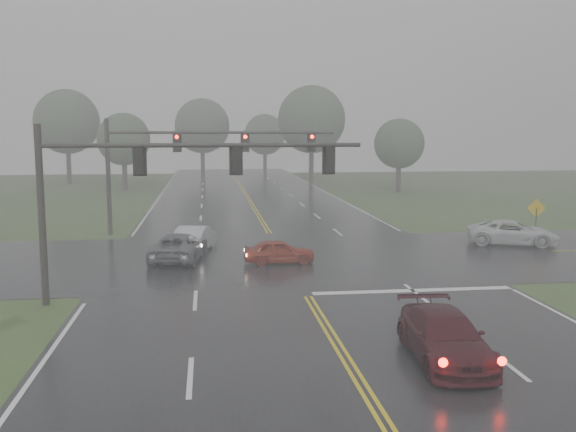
{
  "coord_description": "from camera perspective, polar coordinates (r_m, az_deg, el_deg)",
  "views": [
    {
      "loc": [
        -3.94,
        -10.88,
        6.68
      ],
      "look_at": [
        -0.56,
        16.0,
        3.05
      ],
      "focal_mm": 40.0,
      "sensor_mm": 36.0,
      "label": 1
    }
  ],
  "objects": [
    {
      "name": "main_road",
      "position": [
        31.84,
        0.1,
        -4.47
      ],
      "size": [
        18.0,
        160.0,
        0.02
      ],
      "primitive_type": "cube",
      "color": "black",
      "rests_on": "ground"
    },
    {
      "name": "cross_street",
      "position": [
        33.78,
        -0.33,
        -3.77
      ],
      "size": [
        120.0,
        14.0,
        0.02
      ],
      "primitive_type": "cube",
      "color": "black",
      "rests_on": "ground"
    },
    {
      "name": "stop_bar",
      "position": [
        27.48,
        11.02,
        -6.58
      ],
      "size": [
        8.5,
        0.5,
        0.01
      ],
      "primitive_type": "cube",
      "color": "white",
      "rests_on": "ground"
    },
    {
      "name": "sedan_maroon",
      "position": [
        19.72,
        13.68,
        -12.39
      ],
      "size": [
        2.27,
        4.99,
        1.42
      ],
      "primitive_type": "imported",
      "rotation": [
        0.0,
        0.0,
        -0.06
      ],
      "color": "#380A10",
      "rests_on": "ground"
    },
    {
      "name": "sedan_red",
      "position": [
        32.43,
        -0.79,
        -4.25
      ],
      "size": [
        3.58,
        1.46,
        1.22
      ],
      "primitive_type": "imported",
      "rotation": [
        0.0,
        0.0,
        1.58
      ],
      "color": "maroon",
      "rests_on": "ground"
    },
    {
      "name": "sedan_silver",
      "position": [
        35.97,
        -8.26,
        -3.15
      ],
      "size": [
        2.46,
        4.68,
        1.47
      ],
      "primitive_type": "imported",
      "rotation": [
        0.0,
        0.0,
        2.93
      ],
      "color": "#BABDC3",
      "rests_on": "ground"
    },
    {
      "name": "car_grey",
      "position": [
        33.66,
        -9.65,
        -3.92
      ],
      "size": [
        3.15,
        5.39,
        1.41
      ],
      "primitive_type": "imported",
      "rotation": [
        0.0,
        0.0,
        2.97
      ],
      "color": "#55585C",
      "rests_on": "ground"
    },
    {
      "name": "pickup_white",
      "position": [
        39.86,
        19.29,
        -2.44
      ],
      "size": [
        5.63,
        3.93,
        1.43
      ],
      "primitive_type": "imported",
      "rotation": [
        0.0,
        0.0,
        1.23
      ],
      "color": "silver",
      "rests_on": "ground"
    },
    {
      "name": "signal_gantry_near",
      "position": [
        25.21,
        -12.74,
        3.31
      ],
      "size": [
        12.43,
        0.3,
        6.92
      ],
      "color": "black",
      "rests_on": "ground"
    },
    {
      "name": "signal_gantry_far",
      "position": [
        41.86,
        -9.45,
        5.58
      ],
      "size": [
        14.69,
        0.38,
        7.41
      ],
      "color": "black",
      "rests_on": "ground"
    },
    {
      "name": "sign_diamond_east",
      "position": [
        40.72,
        21.2,
        0.22
      ],
      "size": [
        1.09,
        0.25,
        2.66
      ],
      "rotation": [
        0.0,
        0.0,
        -0.19
      ],
      "color": "black",
      "rests_on": "ground"
    },
    {
      "name": "tree_nw_a",
      "position": [
        74.25,
        -14.4,
        6.62
      ],
      "size": [
        5.87,
        5.87,
        8.62
      ],
      "color": "#342822",
      "rests_on": "ground"
    },
    {
      "name": "tree_ne_a",
      "position": [
        79.03,
        2.1,
        8.57
      ],
      "size": [
        8.25,
        8.25,
        12.11
      ],
      "color": "#342822",
      "rests_on": "ground"
    },
    {
      "name": "tree_n_mid",
      "position": [
        89.36,
        -7.64,
        7.93
      ],
      "size": [
        7.5,
        7.5,
        11.01
      ],
      "color": "#342822",
      "rests_on": "ground"
    },
    {
      "name": "tree_e_near",
      "position": [
        70.65,
        9.86,
        6.34
      ],
      "size": [
        5.42,
        5.42,
        7.95
      ],
      "color": "#342822",
      "rests_on": "ground"
    },
    {
      "name": "tree_nw_b",
      "position": [
        84.64,
        -19.06,
        7.92
      ],
      "size": [
        7.98,
        7.98,
        11.72
      ],
      "color": "#342822",
      "rests_on": "ground"
    },
    {
      "name": "tree_n_far",
      "position": [
        98.54,
        -2.07,
        7.24
      ],
      "size": [
        6.23,
        6.23,
        9.14
      ],
      "color": "#342822",
      "rests_on": "ground"
    }
  ]
}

